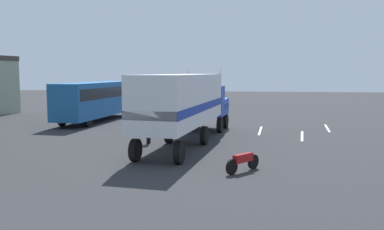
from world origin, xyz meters
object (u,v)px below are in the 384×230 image
(parked_bus, at_px, (96,98))
(person_bystander, at_px, (148,129))
(semi_truck, at_px, (187,102))
(motorcycle, at_px, (243,161))

(parked_bus, bearing_deg, person_bystander, -144.64)
(semi_truck, relative_size, motorcycle, 8.39)
(person_bystander, distance_m, motorcycle, 8.48)
(semi_truck, height_order, parked_bus, semi_truck)
(person_bystander, height_order, parked_bus, parked_bus)
(semi_truck, xyz_separation_m, parked_bus, (9.91, 9.58, -0.46))
(person_bystander, xyz_separation_m, parked_bus, (10.25, 7.27, 1.17))
(parked_bus, distance_m, motorcycle, 21.05)
(semi_truck, relative_size, parked_bus, 1.29)
(motorcycle, bearing_deg, semi_truck, 27.77)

